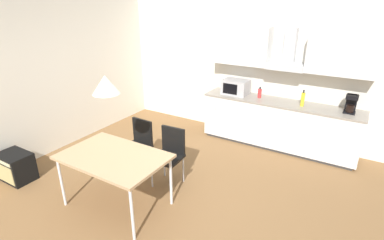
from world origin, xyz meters
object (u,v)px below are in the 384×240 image
chair_far_left (139,141)px  guitar_amp (16,167)px  chair_far_right (170,151)px  coffee_maker (351,104)px  bottle_yellow (303,99)px  bottle_red (260,93)px  dining_table (114,159)px  microwave (236,87)px  pendant_lamp (105,85)px

chair_far_left → guitar_amp: 1.91m
chair_far_right → coffee_maker: bearing=43.9°
bottle_yellow → bottle_red: bearing=174.7°
coffee_maker → dining_table: (-2.44, -2.89, -0.33)m
microwave → bottle_red: 0.48m
bottle_yellow → pendant_lamp: bearing=-121.2°
microwave → chair_far_right: (-0.13, -2.04, -0.49)m
guitar_amp → pendant_lamp: pendant_lamp is taller
bottle_red → chair_far_left: bottle_red is taller
microwave → chair_far_left: (-0.73, -2.04, -0.49)m
chair_far_left → pendant_lamp: bearing=-70.0°
microwave → pendant_lamp: 2.97m
chair_far_right → bottle_yellow: bearing=54.7°
chair_far_left → guitar_amp: (-1.48, -1.17, -0.31)m
coffee_maker → guitar_amp: 5.37m
bottle_red → chair_far_right: bottle_red is taller
coffee_maker → chair_far_right: 3.01m
bottle_red → pendant_lamp: 3.10m
chair_far_right → pendant_lamp: (-0.30, -0.82, 1.16)m
coffee_maker → chair_far_right: bearing=-136.1°
bottle_yellow → microwave: bearing=177.6°
coffee_maker → bottle_red: bearing=-179.8°
microwave → chair_far_right: size_ratio=0.55×
pendant_lamp → chair_far_left: bearing=110.0°
bottle_yellow → guitar_amp: size_ratio=0.55×
pendant_lamp → dining_table: bearing=-143.1°
bottle_yellow → chair_far_right: (-1.40, -1.98, -0.48)m
dining_table → chair_far_right: bearing=70.0°
microwave → chair_far_left: microwave is taller
microwave → pendant_lamp: bearing=-98.6°
coffee_maker → guitar_amp: coffee_maker is taller
chair_far_right → pendant_lamp: 1.45m
coffee_maker → bottle_red: (-1.52, -0.01, -0.06)m
coffee_maker → chair_far_left: 3.46m
chair_far_left → pendant_lamp: size_ratio=2.72×
dining_table → microwave: bearing=81.4°
chair_far_left → chair_far_right: size_ratio=1.00×
chair_far_right → guitar_amp: (-2.08, -1.17, -0.31)m
chair_far_right → pendant_lamp: size_ratio=2.72×
coffee_maker → chair_far_right: (-2.14, -2.06, -0.50)m
chair_far_left → dining_table: bearing=-70.0°
bottle_red → dining_table: (-0.91, -2.88, -0.27)m
bottle_red → chair_far_left: size_ratio=0.24×
coffee_maker → guitar_amp: size_ratio=0.58×
dining_table → chair_far_left: 0.89m
microwave → guitar_amp: bearing=-124.6°
dining_table → chair_far_left: chair_far_left is taller
bottle_red → pendant_lamp: bearing=-107.6°
chair_far_right → pendant_lamp: bearing=-110.0°
bottle_red → chair_far_right: bearing=-106.7°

